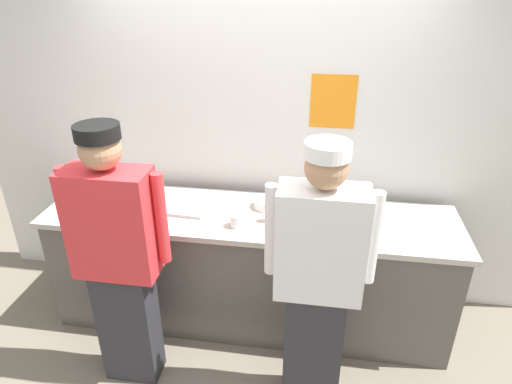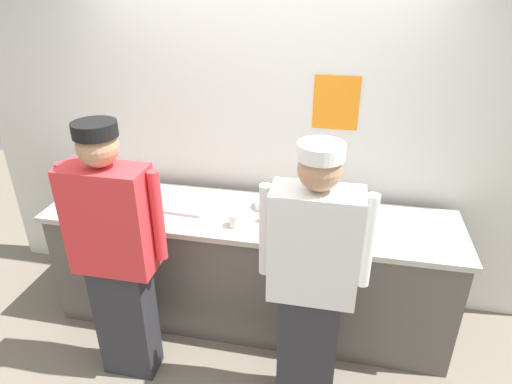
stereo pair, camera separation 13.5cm
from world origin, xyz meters
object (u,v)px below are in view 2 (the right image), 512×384
at_px(plate_stack_front, 268,203).
at_px(chef_near_left, 116,252).
at_px(ramekin_red_sauce, 310,229).
at_px(sheet_tray, 180,204).
at_px(deli_cup, 235,220).
at_px(chef_center, 312,279).
at_px(ramekin_yellow_sauce, 112,211).
at_px(squeeze_bottle_primary, 272,210).
at_px(ramekin_orange_sauce, 98,205).
at_px(ramekin_green_sauce, 95,192).
at_px(mixing_bowl_steel, 345,213).

bearing_deg(plate_stack_front, chef_near_left, -135.48).
xyz_separation_m(chef_near_left, ramekin_red_sauce, (1.13, 0.50, 0.01)).
height_order(sheet_tray, deli_cup, deli_cup).
relative_size(chef_center, ramekin_yellow_sauce, 17.71).
distance_m(chef_center, sheet_tray, 1.22).
distance_m(plate_stack_front, squeeze_bottle_primary, 0.22).
relative_size(plate_stack_front, ramekin_red_sauce, 2.38).
relative_size(chef_near_left, sheet_tray, 4.22).
height_order(plate_stack_front, ramekin_yellow_sauce, plate_stack_front).
relative_size(ramekin_orange_sauce, ramekin_green_sauce, 1.08).
height_order(squeeze_bottle_primary, deli_cup, squeeze_bottle_primary).
bearing_deg(chef_near_left, chef_center, 0.42).
xyz_separation_m(ramekin_orange_sauce, ramekin_red_sauce, (1.53, -0.02, 0.00)).
bearing_deg(deli_cup, sheet_tray, 156.60).
xyz_separation_m(sheet_tray, squeeze_bottle_primary, (0.70, -0.10, 0.08)).
bearing_deg(chef_center, plate_stack_front, 117.02).
xyz_separation_m(squeeze_bottle_primary, ramekin_green_sauce, (-1.39, 0.13, -0.07)).
bearing_deg(mixing_bowl_steel, ramekin_red_sauce, -141.20).
distance_m(mixing_bowl_steel, sheet_tray, 1.18).
height_order(chef_center, sheet_tray, chef_center).
relative_size(chef_center, deli_cup, 19.25).
bearing_deg(chef_center, chef_near_left, -179.58).
bearing_deg(plate_stack_front, mixing_bowl_steel, -10.56).
bearing_deg(squeeze_bottle_primary, chef_near_left, -146.08).
bearing_deg(deli_cup, ramekin_green_sauce, 168.67).
height_order(mixing_bowl_steel, squeeze_bottle_primary, squeeze_bottle_primary).
height_order(chef_near_left, ramekin_red_sauce, chef_near_left).
distance_m(chef_near_left, chef_center, 1.18).
bearing_deg(chef_near_left, ramekin_yellow_sauce, 119.90).
bearing_deg(mixing_bowl_steel, ramekin_green_sauce, 178.97).
height_order(ramekin_red_sauce, deli_cup, deli_cup).
height_order(ramekin_orange_sauce, ramekin_red_sauce, same).
distance_m(chef_near_left, mixing_bowl_steel, 1.51).
height_order(chef_near_left, mixing_bowl_steel, chef_near_left).
bearing_deg(ramekin_green_sauce, ramekin_red_sauce, -7.19).
distance_m(chef_center, deli_cup, 0.73).
bearing_deg(ramekin_red_sauce, plate_stack_front, 140.10).
distance_m(plate_stack_front, sheet_tray, 0.64).
xyz_separation_m(mixing_bowl_steel, ramekin_yellow_sauce, (-1.61, -0.21, -0.05)).
bearing_deg(plate_stack_front, ramekin_green_sauce, -177.02).
xyz_separation_m(chef_center, ramekin_orange_sauce, (-1.59, 0.51, 0.03)).
bearing_deg(plate_stack_front, sheet_tray, -170.91).
distance_m(ramekin_red_sauce, deli_cup, 0.50).
bearing_deg(plate_stack_front, deli_cup, -118.70).
relative_size(plate_stack_front, ramekin_orange_sauce, 1.86).
bearing_deg(ramekin_red_sauce, ramekin_yellow_sauce, -178.73).
xyz_separation_m(ramekin_yellow_sauce, deli_cup, (0.90, 0.01, 0.02)).
bearing_deg(chef_center, sheet_tray, 146.84).
distance_m(ramekin_orange_sauce, ramekin_green_sauce, 0.23).
relative_size(chef_near_left, ramekin_green_sauce, 18.19).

